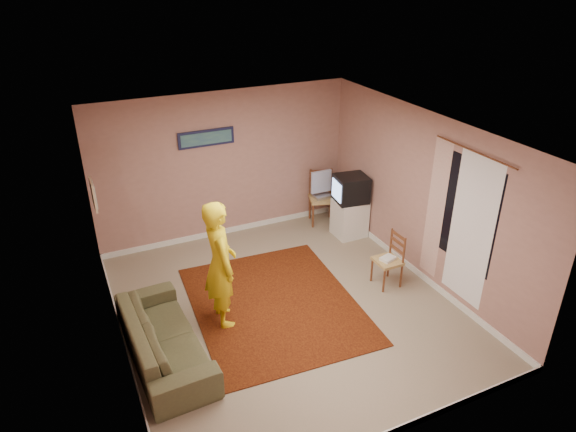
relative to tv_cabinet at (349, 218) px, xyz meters
name	(u,v)px	position (x,y,z in m)	size (l,w,h in m)	color
ground	(286,307)	(-1.95, -1.50, -0.34)	(5.00, 5.00, 0.00)	gray
wall_back	(225,166)	(-1.95, 1.00, 0.96)	(4.50, 0.02, 2.60)	#A7786E
wall_front	(399,341)	(-1.95, -4.00, 0.96)	(4.50, 0.02, 2.60)	#A7786E
wall_left	(110,266)	(-4.20, -1.50, 0.96)	(0.02, 5.00, 2.60)	#A7786E
wall_right	(422,197)	(0.30, -1.50, 0.96)	(0.02, 5.00, 2.60)	#A7786E
ceiling	(286,133)	(-1.95, -1.50, 2.26)	(4.50, 5.00, 0.02)	white
baseboard_back	(229,230)	(-1.95, 0.99, -0.29)	(4.50, 0.02, 0.10)	white
baseboard_left	(126,349)	(-4.19, -1.50, -0.29)	(0.02, 5.00, 0.10)	white
baseboard_right	(413,269)	(0.29, -1.50, -0.29)	(0.02, 5.00, 0.10)	white
window	(466,213)	(0.29, -2.40, 1.11)	(0.01, 1.10, 1.50)	black
curtain_sheer	(471,231)	(0.28, -2.55, 0.91)	(0.01, 0.75, 2.10)	white
curtain_floral	(435,210)	(0.27, -1.85, 0.91)	(0.01, 0.35, 2.10)	beige
curtain_rod	(474,151)	(0.25, -2.40, 1.98)	(0.02, 0.02, 1.40)	brown
picture_back	(206,138)	(-2.25, 0.97, 1.51)	(0.95, 0.04, 0.28)	#141638
picture_left	(94,194)	(-4.17, 0.10, 1.21)	(0.04, 0.38, 0.42)	beige
area_rug	(275,304)	(-2.08, -1.37, -0.33)	(2.26, 2.82, 0.02)	black
tv_cabinet	(349,218)	(0.00, 0.00, 0.00)	(0.53, 0.48, 0.68)	white
crt_tv	(351,189)	(-0.01, 0.00, 0.57)	(0.60, 0.55, 0.47)	black
chair_a	(322,192)	(-0.21, 0.65, 0.28)	(0.57, 0.56, 0.55)	tan
dvd_player	(322,196)	(-0.21, 0.65, 0.21)	(0.32, 0.23, 0.05)	#AAAAAF
blue_throw	(321,182)	(-0.21, 0.70, 0.48)	(0.40, 0.05, 0.42)	#9BB3FD
chair_b	(388,255)	(-0.31, -1.61, 0.18)	(0.37, 0.38, 0.46)	tan
game_console	(388,258)	(-0.31, -1.61, 0.12)	(0.22, 0.16, 0.04)	white
sofa	(164,337)	(-3.75, -1.78, -0.04)	(2.04, 0.80, 0.60)	#4E4E2F
person	(220,264)	(-2.85, -1.38, 0.56)	(0.66, 0.43, 1.80)	yellow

